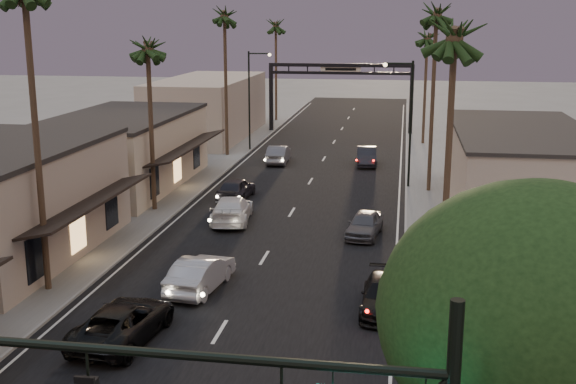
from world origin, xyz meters
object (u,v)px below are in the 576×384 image
(palm_ra, at_px, (455,27))
(palm_rb, at_px, (437,9))
(palm_lc, at_px, (147,42))
(curbside_black, at_px, (384,295))
(oncoming_silver, at_px, (200,273))
(oncoming_pickup, at_px, (123,322))
(streetlight_right, at_px, (407,114))
(corner_tree, at_px, (540,327))
(palm_rc, at_px, (428,34))
(arch, at_px, (341,80))
(streetlight_left, at_px, (252,92))
(palm_ld, at_px, (224,11))
(palm_far, at_px, (276,22))

(palm_ra, distance_m, palm_rb, 20.02)
(palm_lc, bearing_deg, curbside_black, -43.10)
(oncoming_silver, bearing_deg, palm_lc, -55.61)
(palm_lc, height_order, curbside_black, palm_lc)
(oncoming_pickup, relative_size, oncoming_silver, 1.13)
(streetlight_right, distance_m, palm_lc, 18.66)
(corner_tree, relative_size, palm_rc, 0.72)
(arch, xyz_separation_m, streetlight_left, (-6.92, -12.00, -0.20))
(palm_ra, xyz_separation_m, palm_rb, (0.00, 20.00, 0.97))
(palm_rc, xyz_separation_m, curbside_black, (-2.40, -41.85, -9.81))
(streetlight_left, height_order, palm_rb, palm_rb)
(palm_ra, height_order, palm_rc, palm_ra)
(streetlight_right, height_order, palm_ra, palm_ra)
(palm_ra, height_order, curbside_black, palm_ra)
(streetlight_right, xyz_separation_m, oncoming_pickup, (-10.30, -27.26, -4.60))
(palm_lc, bearing_deg, palm_ld, 90.00)
(corner_tree, distance_m, palm_rc, 56.74)
(corner_tree, bearing_deg, arch, 98.62)
(oncoming_pickup, bearing_deg, palm_ld, -76.49)
(oncoming_silver, bearing_deg, streetlight_left, -74.99)
(arch, relative_size, palm_ra, 1.15)
(palm_ld, height_order, palm_far, palm_ld)
(palm_ra, distance_m, palm_far, 56.58)
(corner_tree, bearing_deg, palm_rb, 91.37)
(corner_tree, bearing_deg, palm_ra, 93.03)
(palm_ld, xyz_separation_m, palm_rb, (17.20, -11.00, 0.00))
(curbside_black, bearing_deg, arch, 98.51)
(corner_tree, relative_size, palm_rb, 0.62)
(streetlight_right, xyz_separation_m, palm_rc, (1.68, 19.00, 5.14))
(arch, relative_size, oncoming_silver, 3.25)
(streetlight_right, relative_size, oncoming_pickup, 1.71)
(palm_far, relative_size, oncoming_pickup, 2.50)
(streetlight_right, relative_size, palm_rc, 0.74)
(palm_rb, xyz_separation_m, palm_rc, (0.00, 20.00, -1.95))
(streetlight_right, height_order, palm_far, palm_far)
(arch, height_order, palm_rc, palm_rc)
(palm_ld, xyz_separation_m, palm_ra, (17.20, -31.00, -0.97))
(palm_ra, bearing_deg, oncoming_silver, -175.90)
(palm_rb, xyz_separation_m, palm_far, (-16.90, 34.00, -0.97))
(palm_far, xyz_separation_m, curbside_black, (14.50, -55.85, -10.78))
(palm_ra, relative_size, palm_rc, 1.08)
(corner_tree, bearing_deg, palm_far, 104.14)
(arch, height_order, palm_lc, palm_lc)
(arch, xyz_separation_m, streetlight_right, (6.92, -25.00, -0.20))
(arch, height_order, curbside_black, arch)
(streetlight_left, bearing_deg, oncoming_silver, -81.87)
(streetlight_left, distance_m, palm_ra, 37.87)
(streetlight_left, xyz_separation_m, palm_far, (-1.38, 20.00, 6.11))
(streetlight_left, height_order, palm_ra, palm_ra)
(streetlight_right, height_order, palm_rc, palm_rc)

